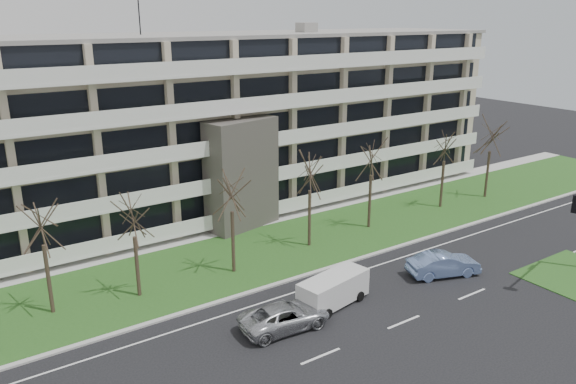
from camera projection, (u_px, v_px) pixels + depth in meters
ground at (404, 322)px, 32.16m from camera, size 160.00×160.00×0.00m
grass_verge at (279, 247)px, 42.40m from camera, size 90.00×10.00×0.06m
curb at (319, 271)px, 38.45m from camera, size 90.00×0.35×0.12m
sidewalk at (243, 226)px, 46.73m from camera, size 90.00×2.00×0.08m
grass_median at (573, 274)px, 38.08m from camera, size 7.00×5.00×0.06m
lane_edge_line at (333, 280)px, 37.28m from camera, size 90.00×0.12×0.01m
apartment_building at (203, 123)px, 49.82m from camera, size 60.50×15.10×18.75m
silver_pickup at (285, 316)px, 31.36m from camera, size 5.40×2.82×1.45m
blue_sedan at (443, 264)px, 37.72m from camera, size 5.17×3.25×1.61m
white_van at (334, 287)px, 33.86m from camera, size 5.03×2.62×1.86m
tree_1 at (40, 217)px, 31.37m from camera, size 3.86×3.86×7.73m
tree_2 at (132, 213)px, 33.50m from camera, size 3.56×3.56×7.11m
tree_3 at (231, 187)px, 36.64m from camera, size 3.90×3.90×7.80m
tree_4 at (310, 168)px, 40.95m from camera, size 3.94×3.94×7.87m
tree_5 at (372, 154)px, 44.63m from camera, size 4.01×4.01×8.02m
tree_6 at (446, 143)px, 49.57m from camera, size 3.88×3.88×7.76m
tree_7 at (492, 133)px, 52.31m from camera, size 4.06×4.06×8.12m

